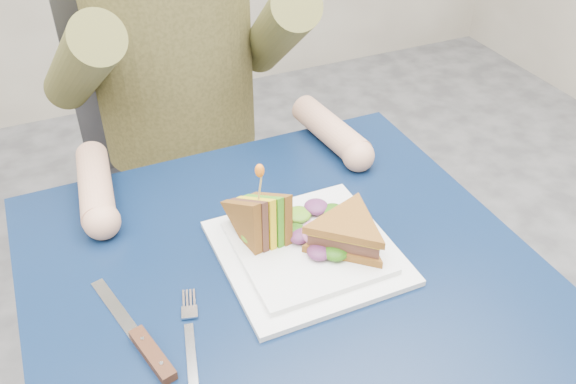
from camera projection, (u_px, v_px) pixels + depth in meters
name	position (u px, v px, depth m)	size (l,w,h in m)	color
table	(289.00, 315.00, 0.95)	(0.75, 0.75, 0.73)	black
chair	(176.00, 149.00, 1.53)	(0.42, 0.40, 0.93)	#47474C
diner	(171.00, 21.00, 1.22)	(0.54, 0.59, 0.74)	#4A4421
plate	(307.00, 250.00, 0.94)	(0.26, 0.26, 0.02)	white
sandwich_flat	(348.00, 233.00, 0.91)	(0.20, 0.20, 0.05)	brown
sandwich_upright	(261.00, 220.00, 0.92)	(0.09, 0.14, 0.14)	brown
fork	(191.00, 341.00, 0.80)	(0.06, 0.18, 0.01)	silver
knife	(145.00, 345.00, 0.80)	(0.07, 0.22, 0.02)	silver
toothpick	(260.00, 186.00, 0.89)	(0.00, 0.00, 0.06)	tan
toothpick_frill	(260.00, 171.00, 0.87)	(0.01, 0.01, 0.02)	orange
lettuce_spill	(307.00, 235.00, 0.93)	(0.15, 0.13, 0.02)	#337A14
onion_ring	(315.00, 233.00, 0.93)	(0.04, 0.04, 0.01)	#9E4C7A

